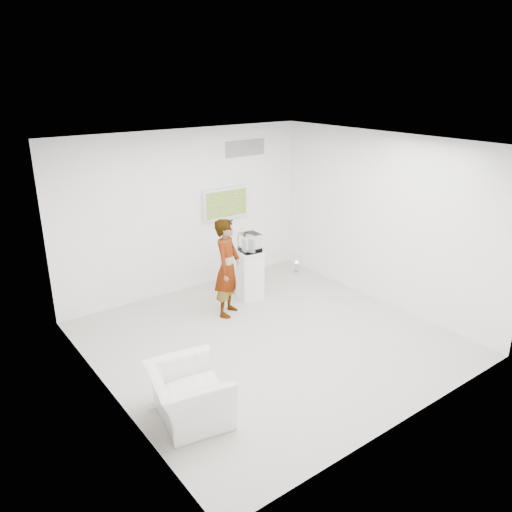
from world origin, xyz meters
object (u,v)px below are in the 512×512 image
object	(u,v)px
armchair	(188,394)
pedestal	(250,275)
person	(227,268)
tv	(226,203)
floor_uplight	(296,267)

from	to	relation	value
armchair	pedestal	distance (m)	3.49
person	pedestal	size ratio (longest dim) A/B	1.86
tv	floor_uplight	size ratio (longest dim) A/B	3.99
person	floor_uplight	xyz separation A→B (m)	(2.17, 0.71, -0.72)
person	floor_uplight	world-z (taller)	person
tv	pedestal	size ratio (longest dim) A/B	1.11
person	armchair	bearing A→B (deg)	-170.02
tv	person	bearing A→B (deg)	-122.86
person	floor_uplight	bearing A→B (deg)	-18.64
pedestal	floor_uplight	distance (m)	1.58
tv	floor_uplight	xyz separation A→B (m)	(1.31, -0.62, -1.42)
person	floor_uplight	size ratio (longest dim) A/B	6.73
tv	floor_uplight	distance (m)	2.03
tv	armchair	world-z (taller)	tv
person	pedestal	distance (m)	0.84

